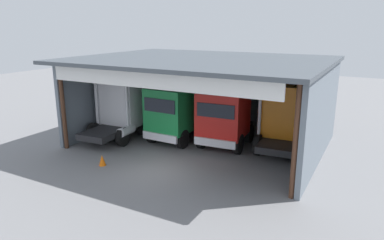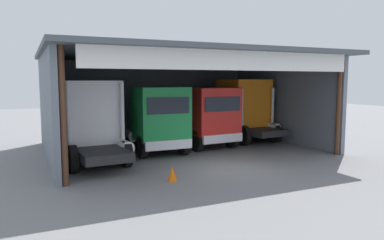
% 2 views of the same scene
% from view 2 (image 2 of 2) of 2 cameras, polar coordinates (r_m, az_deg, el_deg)
% --- Properties ---
extents(ground_plane, '(80.00, 80.00, 0.00)m').
position_cam_2_polar(ground_plane, '(15.72, 5.42, -7.54)').
color(ground_plane, slate).
rests_on(ground_plane, ground).
extents(workshop_shed, '(14.12, 11.19, 5.14)m').
position_cam_2_polar(workshop_shed, '(20.45, -2.65, 5.87)').
color(workshop_shed, slate).
rests_on(workshop_shed, ground).
extents(truck_white_center_right_bay, '(2.85, 5.04, 3.73)m').
position_cam_2_polar(truck_white_center_right_bay, '(17.05, -15.54, 0.04)').
color(truck_white_center_right_bay, white).
rests_on(truck_white_center_right_bay, ground).
extents(truck_green_center_bay, '(2.63, 5.02, 3.41)m').
position_cam_2_polar(truck_green_center_bay, '(18.48, -5.36, 0.19)').
color(truck_green_center_bay, '#197F3D').
rests_on(truck_green_center_bay, ground).
extents(truck_red_right_bay, '(2.88, 4.71, 3.34)m').
position_cam_2_polar(truck_red_right_bay, '(20.18, 2.44, 0.70)').
color(truck_red_right_bay, red).
rests_on(truck_red_right_bay, ground).
extents(truck_orange_yard_outside, '(2.97, 4.48, 3.80)m').
position_cam_2_polar(truck_orange_yard_outside, '(22.76, 8.37, 1.85)').
color(truck_orange_yard_outside, orange).
rests_on(truck_orange_yard_outside, ground).
extents(oil_drum, '(0.58, 0.58, 0.86)m').
position_cam_2_polar(oil_drum, '(25.78, 6.58, -1.18)').
color(oil_drum, '#197233').
rests_on(oil_drum, ground).
extents(tool_cart, '(0.90, 0.60, 1.00)m').
position_cam_2_polar(tool_cart, '(22.49, -14.43, -2.24)').
color(tool_cart, black).
rests_on(tool_cart, ground).
extents(traffic_cone, '(0.36, 0.36, 0.56)m').
position_cam_2_polar(traffic_cone, '(13.66, -3.10, -8.43)').
color(traffic_cone, orange).
rests_on(traffic_cone, ground).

